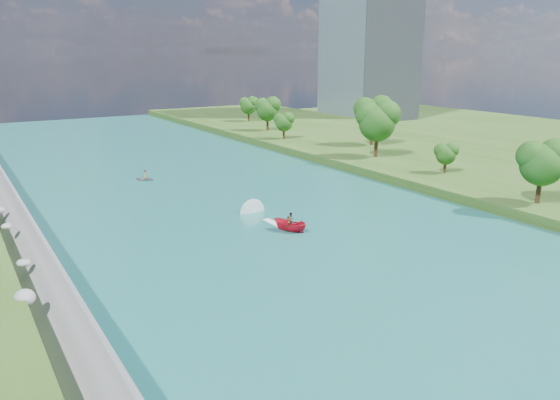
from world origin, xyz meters
TOP-DOWN VIEW (x-y plane):
  - ground at (0.00, 0.00)m, footprint 260.00×260.00m
  - river_water at (0.00, 20.00)m, footprint 55.00×240.00m
  - berm_east at (49.50, 20.00)m, footprint 44.00×240.00m
  - riprap_bank at (-25.87, 19.19)m, footprint 4.22×236.00m
  - office_tower at (82.50, 95.00)m, footprint 22.00×22.00m
  - trees_east at (39.07, 27.32)m, footprint 18.16×144.47m
  - motorboat at (1.70, 15.22)m, footprint 3.60×18.93m
  - raft at (-4.12, 47.69)m, footprint 3.48×3.56m

SIDE VIEW (x-z plane):
  - ground at x=0.00m, z-range 0.00..0.00m
  - river_water at x=0.00m, z-range 0.00..0.10m
  - raft at x=-4.12m, z-range -0.36..1.30m
  - berm_east at x=49.50m, z-range 0.00..1.50m
  - motorboat at x=1.70m, z-range -0.24..1.78m
  - riprap_bank at x=-25.87m, z-range -0.35..3.99m
  - trees_east at x=39.07m, z-range 0.66..12.52m
  - office_tower at x=82.50m, z-range 0.00..60.00m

